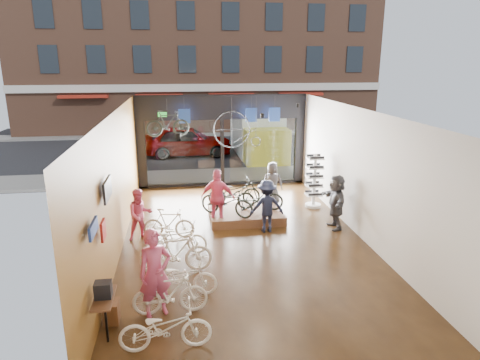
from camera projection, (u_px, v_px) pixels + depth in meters
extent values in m
cube|color=black|center=(244.00, 241.00, 12.61)|extent=(7.00, 12.00, 0.04)
cube|color=black|center=(244.00, 111.00, 11.58)|extent=(7.00, 12.00, 0.04)
cube|color=olive|center=(116.00, 184.00, 11.61)|extent=(0.04, 12.00, 3.80)
cube|color=beige|center=(362.00, 174.00, 12.58)|extent=(0.04, 12.00, 3.80)
cube|color=beige|center=(306.00, 286.00, 6.36)|extent=(7.00, 0.04, 3.80)
cube|color=#198C26|center=(162.00, 114.00, 17.05)|extent=(0.35, 0.06, 0.18)
cube|color=black|center=(208.00, 145.00, 26.90)|extent=(30.00, 18.00, 0.02)
cube|color=slate|center=(220.00, 176.00, 19.45)|extent=(30.00, 2.40, 0.12)
cube|color=slate|center=(204.00, 134.00, 30.69)|extent=(30.00, 2.00, 0.12)
cube|color=brown|center=(199.00, 34.00, 31.20)|extent=(26.00, 5.00, 14.00)
imported|color=gray|center=(187.00, 141.00, 23.63)|extent=(4.92, 1.98, 1.67)
imported|color=silver|center=(165.00, 328.00, 7.77)|extent=(1.70, 0.61, 0.89)
imported|color=silver|center=(170.00, 293.00, 8.87)|extent=(1.58, 0.48, 0.94)
imported|color=silver|center=(181.00, 277.00, 9.62)|extent=(1.68, 0.79, 0.85)
imported|color=silver|center=(176.00, 253.00, 10.59)|extent=(1.80, 0.57, 1.07)
imported|color=silver|center=(178.00, 237.00, 11.76)|extent=(1.74, 0.98, 0.87)
imported|color=silver|center=(169.00, 223.00, 12.70)|extent=(1.59, 0.71, 0.92)
cube|color=#4C311C|center=(246.00, 215.00, 14.32)|extent=(2.40, 1.80, 0.30)
imported|color=black|center=(227.00, 201.00, 13.68)|extent=(1.89, 1.56, 0.97)
imported|color=black|center=(260.00, 196.00, 14.22)|extent=(1.61, 0.82, 0.93)
imported|color=black|center=(234.00, 192.00, 14.66)|extent=(1.81, 0.67, 0.94)
imported|color=#CC4C72|center=(155.00, 273.00, 8.74)|extent=(0.80, 0.65, 1.88)
imported|color=#CC4C72|center=(140.00, 215.00, 12.52)|extent=(0.90, 0.80, 1.55)
imported|color=#CC4C72|center=(218.00, 198.00, 13.53)|extent=(1.18, 0.76, 1.86)
imported|color=#161C33|center=(267.00, 206.00, 13.09)|extent=(1.08, 0.64, 1.64)
imported|color=#3F3F44|center=(272.00, 183.00, 15.70)|extent=(0.86, 0.67, 1.57)
imported|color=#3F3F44|center=(336.00, 202.00, 13.35)|extent=(0.56, 1.63, 1.74)
imported|color=black|center=(168.00, 123.00, 15.52)|extent=(1.63, 0.66, 0.95)
cube|color=#1E3F99|center=(184.00, 116.00, 16.53)|extent=(0.45, 0.03, 0.55)
cube|color=#1E3F99|center=(251.00, 115.00, 16.89)|extent=(0.45, 0.03, 0.55)
cube|color=#1E3F99|center=(275.00, 115.00, 17.02)|extent=(0.45, 0.03, 0.55)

